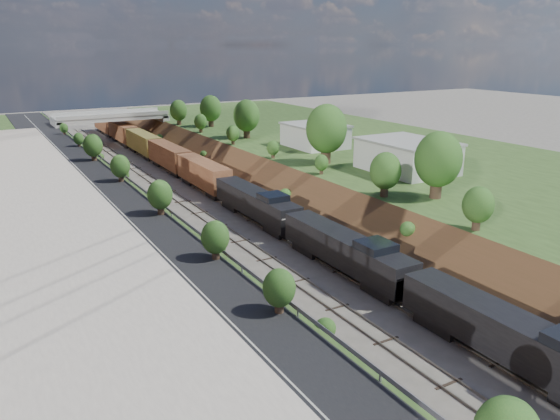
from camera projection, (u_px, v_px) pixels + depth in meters
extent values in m
cube|color=#344E20|center=(415.00, 170.00, 86.90)|extent=(44.00, 180.00, 5.00)
cube|color=brown|center=(145.00, 230.00, 66.71)|extent=(10.00, 180.00, 10.00)
cube|color=brown|center=(298.00, 205.00, 77.17)|extent=(10.00, 180.00, 10.00)
cube|color=gray|center=(208.00, 218.00, 70.68)|extent=(1.58, 180.00, 0.18)
cube|color=gray|center=(244.00, 213.00, 73.15)|extent=(1.58, 180.00, 0.18)
cube|color=black|center=(103.00, 195.00, 63.11)|extent=(8.00, 180.00, 0.10)
cube|color=#99999E|center=(138.00, 186.00, 64.91)|extent=(0.06, 171.00, 0.30)
cube|color=gray|center=(58.00, 135.00, 117.08)|extent=(1.50, 8.00, 6.20)
cube|color=gray|center=(162.00, 127.00, 128.01)|extent=(1.50, 8.00, 6.20)
cube|color=gray|center=(111.00, 117.00, 121.65)|extent=(24.00, 8.00, 1.00)
cube|color=gray|center=(115.00, 116.00, 118.09)|extent=(24.00, 0.30, 0.80)
cube|color=gray|center=(106.00, 112.00, 124.74)|extent=(24.00, 0.30, 0.80)
cube|color=silver|center=(407.00, 157.00, 74.43)|extent=(9.00, 12.00, 4.00)
cube|color=silver|center=(315.00, 136.00, 92.53)|extent=(8.00, 10.00, 3.60)
cylinder|color=#473323|center=(436.00, 187.00, 61.57)|extent=(1.30, 1.30, 2.62)
ellipsoid|color=#285C20|center=(438.00, 159.00, 60.66)|extent=(5.25, 5.25, 6.30)
cylinder|color=#473323|center=(324.00, 335.00, 31.48)|extent=(0.66, 0.66, 1.22)
ellipsoid|color=#285C20|center=(325.00, 312.00, 31.05)|extent=(2.45, 2.45, 2.94)
cube|color=black|center=(509.00, 335.00, 37.81)|extent=(3.03, 18.16, 2.94)
cube|color=black|center=(345.00, 249.00, 53.73)|extent=(3.03, 18.16, 2.94)
cube|color=black|center=(256.00, 202.00, 69.65)|extent=(3.03, 18.16, 2.94)
cube|color=brown|center=(143.00, 142.00, 111.44)|extent=(3.03, 80.68, 3.63)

